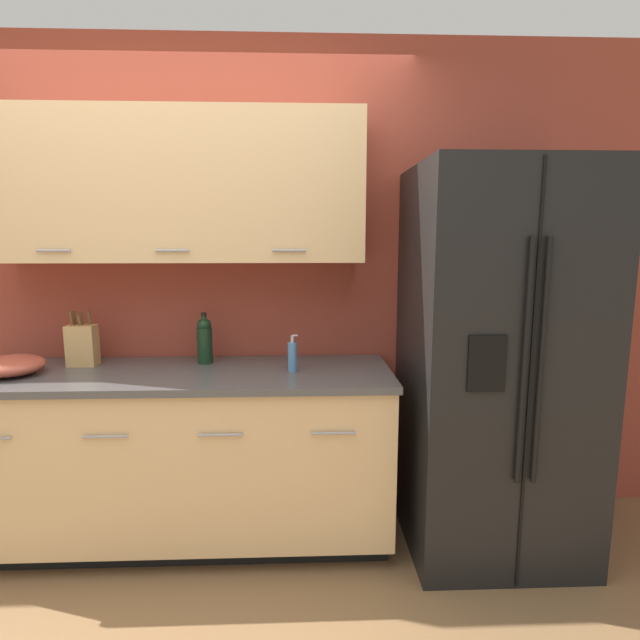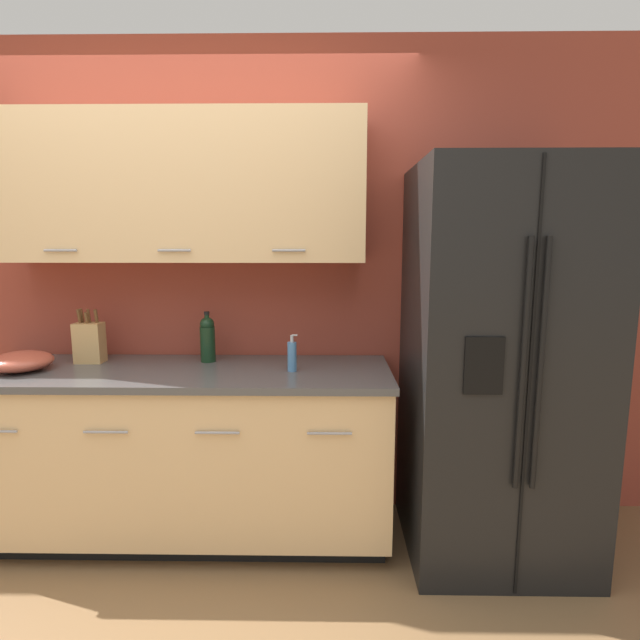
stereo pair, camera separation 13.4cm
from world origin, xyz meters
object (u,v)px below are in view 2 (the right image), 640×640
refrigerator (497,365)px  knife_block (89,342)px  soap_dispenser (292,356)px  wine_bottle (208,338)px  mixing_bowl (21,361)px

refrigerator → knife_block: bearing=174.7°
soap_dispenser → knife_block: bearing=171.4°
knife_block → wine_bottle: 0.62m
refrigerator → knife_block: (-2.08, 0.19, 0.07)m
wine_bottle → mixing_bowl: size_ratio=0.92×
soap_dispenser → mixing_bowl: soap_dispenser is taller
refrigerator → mixing_bowl: size_ratio=6.50×
knife_block → wine_bottle: bearing=2.7°
knife_block → mixing_bowl: 0.32m
knife_block → soap_dispenser: knife_block is taller
refrigerator → soap_dispenser: 1.00m
refrigerator → mixing_bowl: refrigerator is taller
soap_dispenser → wine_bottle: bearing=157.3°
knife_block → refrigerator: bearing=-5.3°
knife_block → wine_bottle: size_ratio=1.07×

